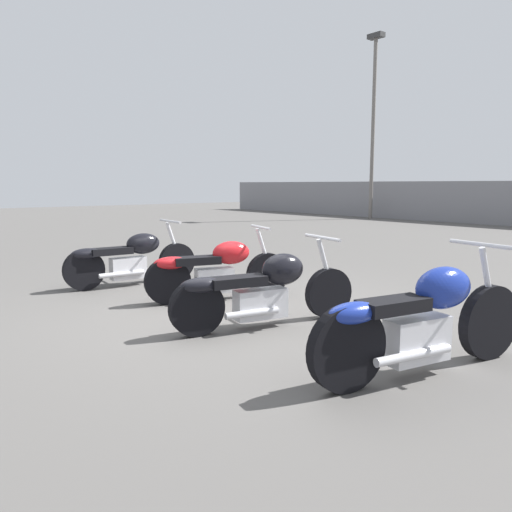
# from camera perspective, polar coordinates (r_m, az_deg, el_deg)

# --- Properties ---
(ground_plane) EXTENTS (60.00, 60.00, 0.00)m
(ground_plane) POSITION_cam_1_polar(r_m,az_deg,el_deg) (5.87, -2.56, -6.58)
(ground_plane) COLOR #514F4C
(light_pole_left) EXTENTS (0.70, 0.35, 7.76)m
(light_pole_left) POSITION_cam_1_polar(r_m,az_deg,el_deg) (22.74, 13.29, 15.73)
(light_pole_left) COLOR slate
(light_pole_left) RESTS_ON ground_plane
(motorcycle_slot_0) EXTENTS (0.74, 2.02, 0.95)m
(motorcycle_slot_0) POSITION_cam_1_polar(r_m,az_deg,el_deg) (7.65, -14.23, -0.26)
(motorcycle_slot_0) COLOR black
(motorcycle_slot_0) RESTS_ON ground_plane
(motorcycle_slot_1) EXTENTS (0.80, 1.89, 0.95)m
(motorcycle_slot_1) POSITION_cam_1_polar(r_m,az_deg,el_deg) (6.48, -4.59, -1.56)
(motorcycle_slot_1) COLOR black
(motorcycle_slot_1) RESTS_ON ground_plane
(motorcycle_slot_2) EXTENTS (0.77, 2.11, 0.93)m
(motorcycle_slot_2) POSITION_cam_1_polar(r_m,az_deg,el_deg) (5.24, 0.85, -3.87)
(motorcycle_slot_2) COLOR black
(motorcycle_slot_2) RESTS_ON ground_plane
(motorcycle_slot_3) EXTENTS (0.77, 2.15, 1.01)m
(motorcycle_slot_3) POSITION_cam_1_polar(r_m,az_deg,el_deg) (4.14, 18.46, -6.92)
(motorcycle_slot_3) COLOR black
(motorcycle_slot_3) RESTS_ON ground_plane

